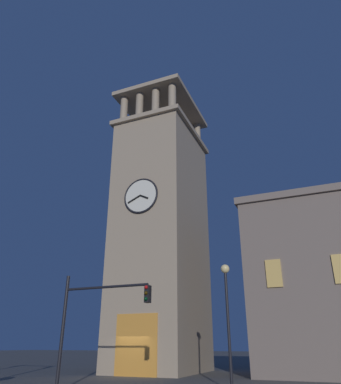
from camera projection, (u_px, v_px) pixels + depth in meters
name	position (u px, v px, depth m)	size (l,w,h in m)	color
ground_plane	(131.00, 377.00, 23.95)	(200.00, 200.00, 0.00)	#56544F
clocktower	(162.00, 235.00, 31.66)	(6.73, 8.74, 27.13)	gray
traffic_signal_far	(93.00, 311.00, 16.79)	(4.63, 0.41, 5.13)	black
street_lamp	(227.00, 301.00, 17.90)	(0.44, 0.44, 5.78)	black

